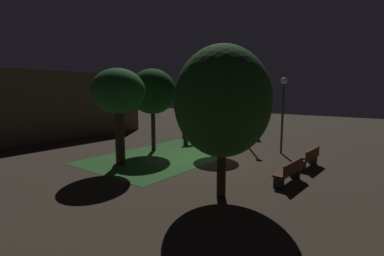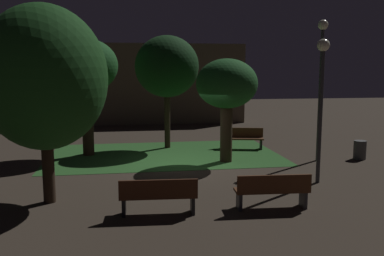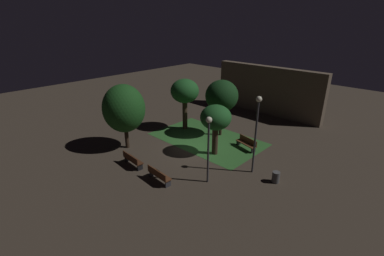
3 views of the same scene
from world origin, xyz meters
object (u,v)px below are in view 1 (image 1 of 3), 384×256
bench_near_trees (290,171)px  lamp_post_near_wall (283,102)px  tree_right_canopy (118,93)px  bench_lawn_edge (309,157)px  tree_back_left (153,92)px  bench_front_right (195,137)px  tree_near_wall (214,104)px  lamp_post_plaza_east (247,92)px  trash_bin (257,135)px  tree_back_right (222,102)px

bench_near_trees → lamp_post_near_wall: size_ratio=0.43×
tree_right_canopy → bench_near_trees: bearing=-73.0°
bench_near_trees → bench_lawn_edge: 2.75m
tree_back_left → lamp_post_near_wall: size_ratio=1.12×
bench_front_right → lamp_post_near_wall: 6.05m
tree_near_wall → bench_front_right: bearing=61.8°
tree_back_left → tree_right_canopy: (-3.21, -1.04, -0.04)m
tree_back_left → bench_front_right: bearing=-12.7°
tree_near_wall → lamp_post_plaza_east: (3.40, -0.31, 0.64)m
bench_front_right → lamp_post_near_wall: bearing=-81.7°
lamp_post_plaza_east → bench_lawn_edge: bearing=-125.5°
bench_near_trees → trash_bin: 9.30m
lamp_post_plaza_east → trash_bin: 3.48m
lamp_post_near_wall → tree_back_right: bearing=-175.0°
tree_back_left → bench_near_trees: bearing=-97.0°
tree_back_right → trash_bin: 11.49m
bench_lawn_edge → tree_back_right: size_ratio=0.37×
bench_front_right → lamp_post_plaza_east: bearing=-50.5°
tree_back_right → lamp_post_plaza_east: (8.93, 3.53, 0.26)m
tree_right_canopy → trash_bin: bearing=-12.9°
tree_back_left → tree_right_canopy: 3.37m
bench_front_right → tree_near_wall: tree_near_wall is taller
bench_near_trees → bench_lawn_edge: same height
bench_near_trees → tree_near_wall: (2.86, 5.23, 2.28)m
tree_back_left → tree_back_right: (-3.68, -6.85, -0.29)m
tree_near_wall → tree_right_canopy: 5.46m
bench_front_right → tree_back_left: (-3.09, 0.70, 2.96)m
lamp_post_plaza_east → trash_bin: bearing=-1.5°
lamp_post_near_wall → tree_back_left: bearing=122.2°
bench_near_trees → tree_right_canopy: 8.07m
bench_front_right → tree_back_right: bearing=-137.7°
lamp_post_near_wall → trash_bin: lamp_post_near_wall is taller
bench_front_right → lamp_post_plaza_east: 4.48m
lamp_post_near_wall → lamp_post_plaza_east: size_ratio=0.83×
tree_right_canopy → lamp_post_near_wall: tree_right_canopy is taller
tree_back_left → lamp_post_plaza_east: (5.25, -3.32, -0.03)m
bench_lawn_edge → tree_back_left: size_ratio=0.38×
bench_front_right → tree_right_canopy: tree_right_canopy is taller
tree_back_left → trash_bin: (6.91, -3.36, -3.09)m
tree_back_right → trash_bin: (10.59, 3.49, -2.79)m
tree_near_wall → trash_bin: bearing=-4.0°
bench_near_trees → lamp_post_plaza_east: 8.48m
bench_near_trees → bench_front_right: (4.10, 7.54, 0.00)m
tree_right_canopy → lamp_post_plaza_east: lamp_post_plaza_east is taller
trash_bin → lamp_post_plaza_east: bearing=178.5°
tree_back_right → tree_right_canopy: bearing=85.3°
bench_front_right → tree_right_canopy: (-6.29, -0.34, 2.92)m
bench_lawn_edge → tree_right_canopy: tree_right_canopy is taller
bench_front_right → tree_back_left: tree_back_left is taller
bench_front_right → tree_back_right: (-6.77, -6.15, 2.66)m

